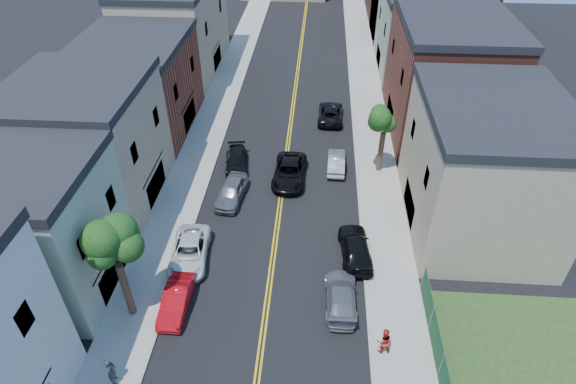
% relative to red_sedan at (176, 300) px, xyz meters
% --- Properties ---
extents(sidewalk_left, '(3.20, 100.00, 0.15)m').
position_rel_red_sedan_xyz_m(sidewalk_left, '(-2.54, 25.39, -0.61)').
color(sidewalk_left, gray).
rests_on(sidewalk_left, ground).
extents(sidewalk_right, '(3.20, 100.00, 0.15)m').
position_rel_red_sedan_xyz_m(sidewalk_right, '(13.26, 25.39, -0.61)').
color(sidewalk_right, gray).
rests_on(sidewalk_right, ground).
extents(curb_left, '(0.30, 100.00, 0.15)m').
position_rel_red_sedan_xyz_m(curb_left, '(-0.79, 25.39, -0.61)').
color(curb_left, gray).
rests_on(curb_left, ground).
extents(curb_right, '(0.30, 100.00, 0.15)m').
position_rel_red_sedan_xyz_m(curb_right, '(11.51, 25.39, -0.61)').
color(curb_right, gray).
rests_on(curb_right, ground).
extents(bldg_left_palegrn, '(9.00, 8.00, 8.50)m').
position_rel_red_sedan_xyz_m(bldg_left_palegrn, '(-8.64, 1.39, 3.57)').
color(bldg_left_palegrn, gray).
rests_on(bldg_left_palegrn, ground).
extents(bldg_left_tan_near, '(9.00, 10.00, 9.00)m').
position_rel_red_sedan_xyz_m(bldg_left_tan_near, '(-8.64, 10.39, 3.82)').
color(bldg_left_tan_near, '#998466').
rests_on(bldg_left_tan_near, ground).
extents(bldg_left_brick, '(9.00, 12.00, 8.00)m').
position_rel_red_sedan_xyz_m(bldg_left_brick, '(-8.64, 21.39, 3.32)').
color(bldg_left_brick, brown).
rests_on(bldg_left_brick, ground).
extents(bldg_left_tan_far, '(9.00, 16.00, 9.50)m').
position_rel_red_sedan_xyz_m(bldg_left_tan_far, '(-8.64, 35.39, 4.07)').
color(bldg_left_tan_far, '#998466').
rests_on(bldg_left_tan_far, ground).
extents(bldg_right_tan, '(9.00, 12.00, 9.00)m').
position_rel_red_sedan_xyz_m(bldg_right_tan, '(19.36, 9.39, 3.82)').
color(bldg_right_tan, '#998466').
rests_on(bldg_right_tan, ground).
extents(bldg_right_brick, '(9.00, 14.00, 10.00)m').
position_rel_red_sedan_xyz_m(bldg_right_brick, '(19.36, 23.39, 4.32)').
color(bldg_right_brick, brown).
rests_on(bldg_right_brick, ground).
extents(bldg_right_palegrn, '(9.00, 12.00, 8.50)m').
position_rel_red_sedan_xyz_m(bldg_right_palegrn, '(19.36, 37.39, 3.57)').
color(bldg_right_palegrn, gray).
rests_on(bldg_right_palegrn, ground).
extents(tree_left_mid, '(5.20, 5.20, 9.29)m').
position_rel_red_sedan_xyz_m(tree_left_mid, '(-2.52, -0.60, 5.90)').
color(tree_left_mid, '#3E2C1F').
rests_on(tree_left_mid, sidewalk_left).
extents(tree_right_far, '(4.40, 4.40, 8.03)m').
position_rel_red_sedan_xyz_m(tree_right_far, '(13.28, 15.40, 5.07)').
color(tree_right_far, '#3E2C1F').
rests_on(tree_right_far, sidewalk_right).
extents(red_sedan, '(1.48, 4.16, 1.37)m').
position_rel_red_sedan_xyz_m(red_sedan, '(0.00, 0.00, 0.00)').
color(red_sedan, red).
rests_on(red_sedan, ground).
extents(white_pickup, '(2.78, 5.30, 1.42)m').
position_rel_red_sedan_xyz_m(white_pickup, '(-0.14, 4.04, 0.03)').
color(white_pickup, silver).
rests_on(white_pickup, ground).
extents(grey_car_left, '(2.35, 4.74, 1.56)m').
position_rel_red_sedan_xyz_m(grey_car_left, '(1.56, 10.69, 0.09)').
color(grey_car_left, '#5B5D63').
rests_on(grey_car_left, ground).
extents(black_car_left, '(2.38, 4.61, 1.28)m').
position_rel_red_sedan_xyz_m(black_car_left, '(1.25, 15.11, -0.04)').
color(black_car_left, black).
rests_on(black_car_left, ground).
extents(grey_car_right, '(1.94, 4.66, 1.35)m').
position_rel_red_sedan_xyz_m(grey_car_right, '(9.81, 1.00, -0.01)').
color(grey_car_right, slate).
rests_on(grey_car_right, ground).
extents(black_car_right, '(2.38, 4.97, 1.64)m').
position_rel_red_sedan_xyz_m(black_car_right, '(10.86, 5.11, 0.14)').
color(black_car_right, black).
rests_on(black_car_right, ground).
extents(silver_car_right, '(1.52, 4.09, 1.34)m').
position_rel_red_sedan_xyz_m(silver_car_right, '(9.69, 15.49, -0.01)').
color(silver_car_right, '#B6B8BF').
rests_on(silver_car_right, ground).
extents(dark_car_right_far, '(2.48, 5.12, 1.41)m').
position_rel_red_sedan_xyz_m(dark_car_right_far, '(9.21, 24.02, 0.02)').
color(dark_car_right_far, black).
rests_on(dark_car_right_far, ground).
extents(black_suv_lane, '(2.71, 5.55, 1.52)m').
position_rel_red_sedan_xyz_m(black_suv_lane, '(5.86, 13.62, 0.08)').
color(black_suv_lane, black).
rests_on(black_suv_lane, ground).
extents(pedestrian_left, '(0.61, 0.76, 1.82)m').
position_rel_red_sedan_xyz_m(pedestrian_left, '(-2.01, -5.05, 0.38)').
color(pedestrian_left, '#29272F').
rests_on(pedestrian_left, sidewalk_left).
extents(pedestrian_right, '(0.92, 0.75, 1.78)m').
position_rel_red_sedan_xyz_m(pedestrian_right, '(12.06, -2.25, 0.35)').
color(pedestrian_right, red).
rests_on(pedestrian_right, sidewalk_right).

